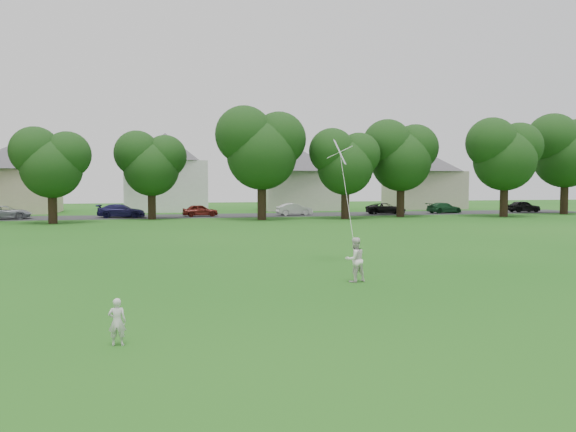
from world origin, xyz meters
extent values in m
plane|color=#185212|center=(0.00, 0.00, 0.00)|extent=(160.00, 160.00, 0.00)
cube|color=#2D2D30|center=(0.00, 42.00, 0.01)|extent=(90.00, 7.00, 0.01)
imported|color=silver|center=(-2.12, -1.77, 0.48)|extent=(0.37, 0.26, 0.95)
imported|color=white|center=(4.96, 3.89, 0.73)|extent=(0.82, 0.70, 1.46)
plane|color=white|center=(5.95, 8.36, 4.47)|extent=(0.87, 1.18, 0.98)
cylinder|color=white|center=(5.45, 6.12, 2.76)|extent=(0.01, 0.01, 5.72)
cylinder|color=black|center=(-9.18, 34.36, 1.49)|extent=(0.69, 0.69, 2.97)
cylinder|color=black|center=(-1.53, 37.94, 1.52)|extent=(0.70, 0.70, 3.04)
cylinder|color=black|center=(7.84, 35.05, 1.92)|extent=(0.77, 0.77, 3.84)
cylinder|color=black|center=(15.42, 34.71, 1.58)|extent=(0.71, 0.71, 3.15)
cylinder|color=black|center=(21.57, 36.33, 1.79)|extent=(0.75, 0.75, 3.58)
cylinder|color=black|center=(31.20, 34.04, 1.82)|extent=(0.75, 0.75, 3.65)
cylinder|color=black|center=(40.14, 36.72, 2.01)|extent=(0.78, 0.78, 4.02)
imported|color=#90939D|center=(-14.15, 41.00, 0.60)|extent=(4.47, 2.45, 1.19)
imported|color=#191748|center=(-4.32, 41.00, 0.64)|extent=(4.47, 2.18, 1.25)
imported|color=maroon|center=(2.96, 41.00, 0.59)|extent=(3.45, 1.49, 1.16)
imported|color=#BDBDBD|center=(12.27, 41.00, 0.60)|extent=(3.63, 1.46, 1.17)
imported|color=black|center=(22.11, 41.00, 0.58)|extent=(4.32, 2.43, 1.14)
imported|color=#174623|center=(28.79, 41.00, 0.57)|extent=(4.02, 2.03, 1.12)
imported|color=black|center=(38.43, 41.00, 0.64)|extent=(3.72, 1.52, 1.26)
cube|color=beige|center=(-16.00, 52.00, 2.35)|extent=(9.00, 7.32, 4.70)
pyramid|color=#4B484D|center=(-16.00, 52.00, 7.28)|extent=(12.99, 12.99, 2.58)
cube|color=white|center=(0.00, 52.00, 2.86)|extent=(8.96, 6.37, 5.72)
pyramid|color=#4B484D|center=(0.00, 52.00, 8.86)|extent=(12.93, 12.93, 3.14)
cube|color=beige|center=(16.00, 52.00, 2.30)|extent=(9.64, 6.86, 4.61)
pyramid|color=#4B484D|center=(16.00, 52.00, 7.14)|extent=(13.91, 13.91, 2.53)
cube|color=#BBB19B|center=(32.00, 52.00, 2.34)|extent=(8.60, 6.90, 4.67)
pyramid|color=#4B484D|center=(32.00, 52.00, 7.25)|extent=(12.41, 12.41, 2.57)
camera|label=1|loc=(-1.38, -13.21, 3.22)|focal=35.00mm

